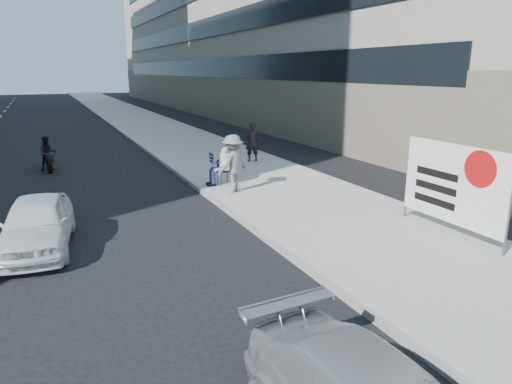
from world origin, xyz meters
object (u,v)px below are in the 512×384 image
seated_protester (221,164)px  protest_banner (453,184)px  pedestrian_woman (252,142)px  white_sedan_near (37,224)px  jogger (233,164)px  motorcycle (48,155)px

seated_protester → protest_banner: protest_banner is taller
pedestrian_woman → white_sedan_near: size_ratio=0.48×
jogger → white_sedan_near: (-5.81, -2.34, -0.48)m
pedestrian_woman → motorcycle: pedestrian_woman is taller
protest_banner → motorcycle: protest_banner is taller
white_sedan_near → protest_banner: bearing=-14.3°
white_sedan_near → jogger: bearing=29.2°
seated_protester → white_sedan_near: bearing=-149.4°
jogger → pedestrian_woman: 5.25m
pedestrian_woman → white_sedan_near: (-8.54, -6.82, -0.39)m
protest_banner → white_sedan_near: bearing=158.4°
seated_protester → pedestrian_woman: pedestrian_woman is taller
jogger → motorcycle: (-5.39, 6.95, -0.45)m
pedestrian_woman → white_sedan_near: 10.94m
seated_protester → protest_banner: (3.24, -7.01, 0.53)m
motorcycle → protest_banner: bearing=-64.2°
white_sedan_near → motorcycle: bearing=94.7°
protest_banner → white_sedan_near: protest_banner is taller
seated_protester → white_sedan_near: size_ratio=0.36×
seated_protester → jogger: size_ratio=0.70×
jogger → motorcycle: jogger is taller
pedestrian_woman → seated_protester: bearing=60.9°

